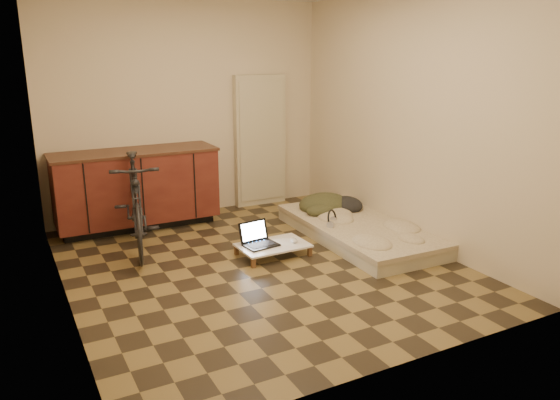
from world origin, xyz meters
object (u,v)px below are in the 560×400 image
lap_desk (273,246)px  laptop (258,240)px  bicycle (136,199)px  futon (358,230)px

lap_desk → laptop: size_ratio=1.96×
lap_desk → laptop: (-0.13, 0.07, 0.06)m
laptop → bicycle: bearing=135.3°
bicycle → futon: size_ratio=0.80×
bicycle → laptop: 1.33m
bicycle → lap_desk: bearing=-25.0°
lap_desk → laptop: laptop is taller
bicycle → laptop: bicycle is taller
futon → laptop: (-1.20, 0.04, 0.08)m
futon → lap_desk: (-1.07, -0.03, 0.01)m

